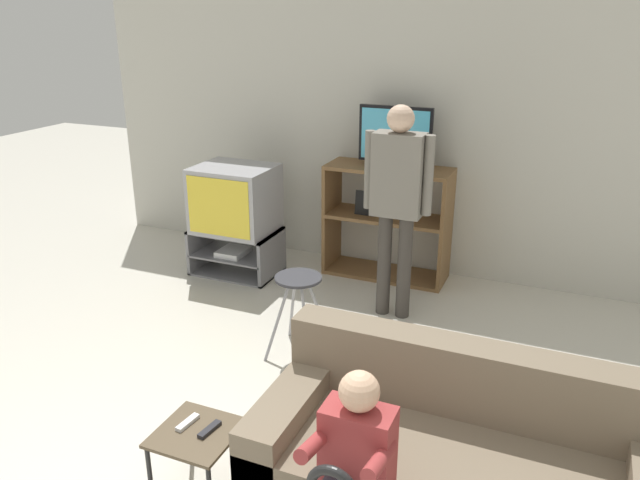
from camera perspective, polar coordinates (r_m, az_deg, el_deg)
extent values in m
cube|color=beige|center=(5.69, 8.79, 9.78)|extent=(6.40, 0.06, 2.60)
cube|color=slate|center=(5.93, -7.54, -2.80)|extent=(0.77, 0.51, 0.02)
cube|color=slate|center=(5.86, -7.63, -1.18)|extent=(0.74, 0.51, 0.02)
cube|color=slate|center=(5.78, -7.73, 0.87)|extent=(0.77, 0.51, 0.02)
cube|color=slate|center=(6.04, -10.67, -0.47)|extent=(0.03, 0.51, 0.42)
cube|color=slate|center=(5.68, -4.40, -1.53)|extent=(0.03, 0.51, 0.42)
cube|color=silver|center=(5.79, -7.96, -1.08)|extent=(0.24, 0.28, 0.05)
cube|color=#9E9EA3|center=(5.68, -7.75, 3.77)|extent=(0.69, 0.58, 0.59)
cube|color=yellow|center=(5.45, -9.31, 2.95)|extent=(0.61, 0.01, 0.51)
cube|color=brown|center=(5.83, 1.09, 2.29)|extent=(0.03, 0.42, 1.03)
cube|color=brown|center=(5.54, 11.47, 0.88)|extent=(0.03, 0.42, 1.03)
cube|color=brown|center=(5.84, 5.96, -3.02)|extent=(1.05, 0.42, 0.03)
cube|color=brown|center=(5.65, 6.16, 2.10)|extent=(1.05, 0.42, 0.03)
cube|color=brown|center=(5.52, 6.34, 6.49)|extent=(1.05, 0.42, 0.03)
cube|color=black|center=(5.61, 4.12, 3.38)|extent=(0.18, 0.04, 0.22)
cube|color=black|center=(5.52, 6.78, 6.86)|extent=(0.23, 0.20, 0.04)
cube|color=black|center=(5.47, 6.89, 9.54)|extent=(0.65, 0.04, 0.49)
cube|color=#4CB7E0|center=(5.45, 6.83, 9.50)|extent=(0.60, 0.01, 0.44)
cylinder|color=#99999E|center=(4.38, -3.90, -7.41)|extent=(0.15, 0.18, 0.59)
cylinder|color=#99999E|center=(4.30, -1.33, -7.95)|extent=(0.15, 0.18, 0.59)
cylinder|color=#99999E|center=(4.57, -2.54, -6.12)|extent=(0.15, 0.18, 0.59)
cylinder|color=#99999E|center=(4.49, -0.06, -6.61)|extent=(0.15, 0.18, 0.59)
cylinder|color=#333338|center=(4.30, -2.00, -3.49)|extent=(0.33, 0.33, 0.02)
cube|color=brown|center=(3.27, -11.22, -16.93)|extent=(0.39, 0.39, 0.02)
cylinder|color=black|center=(3.36, -15.27, -20.16)|extent=(0.02, 0.02, 0.36)
cylinder|color=black|center=(3.57, -11.80, -17.10)|extent=(0.02, 0.02, 0.36)
cylinder|color=black|center=(3.42, -6.80, -18.71)|extent=(0.02, 0.02, 0.36)
cube|color=#232328|center=(3.25, -10.06, -16.68)|extent=(0.06, 0.15, 0.02)
cube|color=silver|center=(3.31, -12.01, -16.00)|extent=(0.05, 0.15, 0.02)
cube|color=#756651|center=(3.23, 13.72, -12.27)|extent=(1.87, 0.20, 0.38)
cube|color=#756651|center=(3.36, -2.51, -17.30)|extent=(0.22, 0.86, 0.55)
cylinder|color=#3D3833|center=(4.98, 5.88, -2.22)|extent=(0.11, 0.11, 0.84)
cylinder|color=#3D3833|center=(4.94, 7.71, -2.50)|extent=(0.11, 0.11, 0.84)
cube|color=gray|center=(4.72, 7.17, 5.93)|extent=(0.38, 0.20, 0.63)
cylinder|color=gray|center=(4.78, 4.54, 6.41)|extent=(0.08, 0.08, 0.60)
cylinder|color=gray|center=(4.66, 9.87, 5.80)|extent=(0.08, 0.08, 0.60)
sphere|color=beige|center=(4.63, 7.39, 10.94)|extent=(0.20, 0.20, 0.20)
cube|color=#993333|center=(2.74, 3.47, -18.38)|extent=(0.30, 0.17, 0.37)
cylinder|color=#993333|center=(2.63, -0.39, -18.01)|extent=(0.06, 0.31, 0.14)
cylinder|color=#993333|center=(2.56, 5.49, -19.41)|extent=(0.06, 0.31, 0.14)
sphere|color=#DBAD89|center=(2.57, 3.60, -13.64)|extent=(0.17, 0.17, 0.17)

